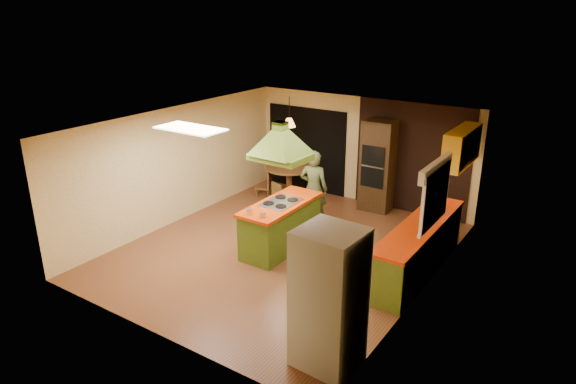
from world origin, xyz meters
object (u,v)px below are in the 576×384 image
Objects in this scene: dining_table at (289,176)px; canister_large at (437,201)px; wall_oven at (378,166)px; man at (314,189)px; refrigerator at (329,299)px; kitchen_island at (281,225)px.

dining_table is 5.31× the size of canister_large.
canister_large is at bearing -40.25° from wall_oven.
wall_oven reaches higher than man.
refrigerator is at bearing -90.95° from canister_large.
kitchen_island is at bearing -106.18° from wall_oven.
kitchen_island is 0.99× the size of refrigerator.
wall_oven is (-1.76, 5.36, 0.09)m from refrigerator.
wall_oven is (0.67, 2.90, 0.57)m from kitchen_island.
refrigerator reaches higher than canister_large.
refrigerator is 5.64m from wall_oven.
kitchen_island is 0.91× the size of wall_oven.
man reaches higher than canister_large.
refrigerator is at bearing -51.64° from dining_table.
wall_oven reaches higher than refrigerator.
canister_large reaches higher than kitchen_island.
dining_table is (-1.29, 1.01, -0.24)m from man.
kitchen_island is 2.98m from canister_large.
wall_oven reaches higher than kitchen_island.
kitchen_island is at bearing -148.62° from canister_large.
kitchen_island is 9.03× the size of canister_large.
dining_table is at bearing -50.82° from man.
kitchen_island is 1.14× the size of man.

